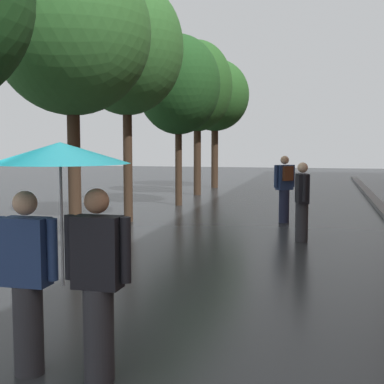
# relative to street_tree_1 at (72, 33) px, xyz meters

# --- Properties ---
(street_tree_1) EXTENTS (2.94, 2.94, 5.58)m
(street_tree_1) POSITION_rel_street_tree_1_xyz_m (0.00, 0.00, 0.00)
(street_tree_1) COLOR #473323
(street_tree_1) RESTS_ON ground
(street_tree_2) EXTENTS (2.83, 2.83, 6.05)m
(street_tree_2) POSITION_rel_street_tree_1_xyz_m (-0.22, 3.54, 0.32)
(street_tree_2) COLOR #473323
(street_tree_2) RESTS_ON ground
(street_tree_3) EXTENTS (2.65, 2.65, 5.40)m
(street_tree_3) POSITION_rel_street_tree_1_xyz_m (0.10, 7.34, -0.22)
(street_tree_3) COLOR #473323
(street_tree_3) RESTS_ON ground
(street_tree_4) EXTENTS (2.65, 2.65, 5.86)m
(street_tree_4) POSITION_rel_street_tree_1_xyz_m (-0.08, 10.87, 0.09)
(street_tree_4) COLOR #473323
(street_tree_4) RESTS_ON ground
(street_tree_5) EXTENTS (3.00, 3.00, 5.65)m
(street_tree_5) POSITION_rel_street_tree_1_xyz_m (-0.06, 14.27, 0.02)
(street_tree_5) COLOR #473323
(street_tree_5) RESTS_ON ground
(couple_under_umbrella) EXTENTS (1.25, 1.18, 2.03)m
(couple_under_umbrella) POSITION_rel_street_tree_1_xyz_m (2.41, -5.31, -2.65)
(couple_under_umbrella) COLOR #2D2D33
(couple_under_umbrella) RESTS_ON ground
(pedestrian_walking_midground) EXTENTS (0.31, 0.58, 1.62)m
(pedestrian_walking_midground) POSITION_rel_street_tree_1_xyz_m (4.18, 1.71, -3.21)
(pedestrian_walking_midground) COLOR #2D2D33
(pedestrian_walking_midground) RESTS_ON ground
(pedestrian_walking_far) EXTENTS (0.49, 0.45, 1.68)m
(pedestrian_walking_far) POSITION_rel_street_tree_1_xyz_m (3.66, 4.30, -3.14)
(pedestrian_walking_far) COLOR #1E233D
(pedestrian_walking_far) RESTS_ON ground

